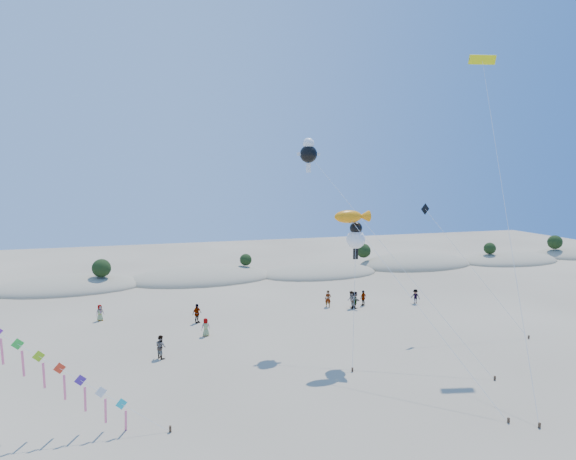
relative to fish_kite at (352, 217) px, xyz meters
The scene contains 7 objects.
dune_ridge 32.48m from the fish_kite, 102.99° to the left, with size 145.30×11.49×5.57m.
fish_kite is the anchor object (origin of this frame).
cartoon_kite_low 1.69m from the fish_kite, 38.55° to the left, with size 2.38×4.11×10.13m.
cartoon_kite_high 7.80m from the fish_kite, 103.44° to the left, with size 9.87×13.64×16.70m.
parafoil_kite 16.37m from the fish_kite, ahead, with size 7.26×14.47×23.18m.
dark_kite 11.19m from the fish_kite, 14.29° to the left, with size 7.68×5.13×11.19m.
beachgoers 14.37m from the fish_kite, 96.17° to the left, with size 32.60×12.10×1.82m.
Camera 1 is at (-6.55, -17.32, 13.68)m, focal length 30.00 mm.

